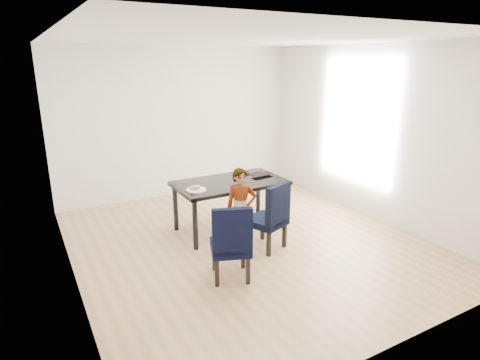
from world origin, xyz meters
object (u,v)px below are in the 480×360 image
child (241,210)px  plate (196,190)px  chair_left (230,241)px  chair_right (266,215)px  dining_table (230,206)px  laptop (260,174)px

child → plate: (-0.42, 0.50, 0.20)m
chair_left → plate: 1.12m
chair_right → plate: size_ratio=3.38×
chair_right → plate: 1.01m
dining_table → chair_right: bearing=-80.7°
dining_table → laptop: bearing=6.4°
chair_left → child: size_ratio=0.83×
plate → chair_left: bearing=-92.6°
plate → laptop: size_ratio=0.76×
chair_left → chair_right: bearing=51.1°
laptop → plate: bearing=3.0°
dining_table → chair_left: bearing=-117.8°
chair_right → child: bearing=137.3°
dining_table → plate: (-0.60, -0.15, 0.38)m
dining_table → child: bearing=-105.6°
child → plate: bearing=151.0°
chair_right → child: (-0.31, 0.13, 0.09)m
chair_right → laptop: 0.99m
chair_right → dining_table: bearing=79.3°
child → laptop: child is taller
dining_table → chair_left: (-0.65, -1.23, 0.09)m
dining_table → child: size_ratio=1.43×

